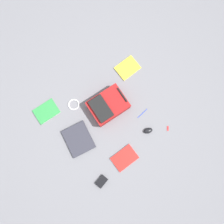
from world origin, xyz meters
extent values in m
plane|color=slate|center=(0.00, 0.00, 0.00)|extent=(4.14, 4.14, 0.00)
cube|color=maroon|center=(-0.07, 0.05, 0.07)|extent=(0.30, 0.39, 0.15)
cube|color=black|center=(-0.07, -0.04, 0.16)|extent=(0.26, 0.16, 0.03)
cylinder|color=black|center=(-0.07, 0.23, 0.15)|extent=(0.18, 0.02, 0.02)
cube|color=#24242C|center=(0.06, -0.42, 0.01)|extent=(0.35, 0.30, 0.02)
cube|color=#2D2D38|center=(0.06, -0.42, 0.03)|extent=(0.34, 0.30, 0.01)
cube|color=silver|center=(-0.39, -0.55, 0.01)|extent=(0.19, 0.25, 0.02)
cube|color=#2D8C3F|center=(-0.39, -0.55, 0.02)|extent=(0.19, 0.26, 0.00)
cube|color=silver|center=(-0.32, 0.47, 0.01)|extent=(0.20, 0.26, 0.01)
cube|color=yellow|center=(-0.32, 0.47, 0.01)|extent=(0.21, 0.26, 0.00)
cube|color=silver|center=(0.50, -0.11, 0.01)|extent=(0.19, 0.26, 0.01)
cube|color=red|center=(0.50, -0.11, 0.01)|extent=(0.20, 0.27, 0.00)
ellipsoid|color=black|center=(0.39, 0.26, 0.02)|extent=(0.09, 0.11, 0.04)
torus|color=silver|center=(-0.30, -0.26, 0.01)|extent=(0.13, 0.13, 0.01)
cube|color=black|center=(0.57, -0.45, 0.02)|extent=(0.11, 0.14, 0.03)
cylinder|color=#1933B2|center=(0.20, 0.32, 0.00)|extent=(0.03, 0.15, 0.01)
cube|color=#B21919|center=(0.49, 0.46, 0.00)|extent=(0.05, 0.05, 0.01)
camera|label=1|loc=(0.29, -0.14, 2.41)|focal=35.28mm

